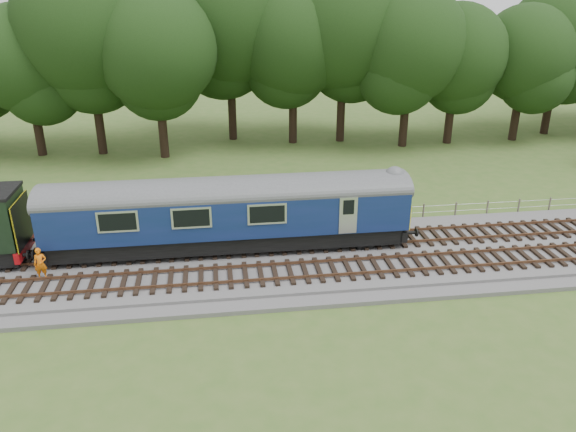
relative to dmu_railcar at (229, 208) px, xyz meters
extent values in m
plane|color=#3E6023|center=(5.50, -1.40, -2.61)|extent=(120.00, 120.00, 0.00)
cube|color=#4C4C4F|center=(5.50, -1.40, -2.43)|extent=(70.00, 7.00, 0.35)
cube|color=brown|center=(5.50, -0.72, -2.12)|extent=(66.50, 0.07, 0.14)
cube|color=brown|center=(5.50, 0.72, -2.12)|extent=(66.50, 0.07, 0.14)
cube|color=brown|center=(5.50, -3.72, -2.12)|extent=(66.50, 0.07, 0.14)
cube|color=brown|center=(5.50, -2.28, -2.12)|extent=(66.50, 0.07, 0.14)
cube|color=black|center=(-0.01, 0.00, -1.55)|extent=(17.46, 2.52, 0.85)
cube|color=#0D2249|center=(-0.01, 0.00, -0.12)|extent=(18.00, 2.80, 2.05)
cube|color=yellow|center=(9.01, 0.00, -0.50)|extent=(0.06, 2.74, 1.30)
cube|color=black|center=(5.99, 0.00, -1.75)|extent=(2.60, 2.00, 0.55)
cube|color=black|center=(-6.01, 0.00, -1.75)|extent=(2.60, 2.00, 0.55)
cube|color=#A80C12|center=(-10.03, 0.00, -1.55)|extent=(0.25, 2.60, 0.55)
cube|color=yellow|center=(-9.89, 0.00, -0.15)|extent=(0.06, 2.55, 2.30)
imported|color=orange|center=(-8.76, -2.02, -1.48)|extent=(0.62, 0.46, 1.55)
camera|label=1|loc=(-0.55, -26.19, 10.55)|focal=35.00mm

